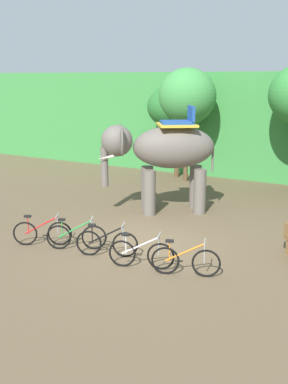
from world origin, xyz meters
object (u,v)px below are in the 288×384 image
at_px(elephant, 164,151).
at_px(bike_red, 42,232).
at_px(bike_green, 76,236).
at_px(bike_black, 107,243).
at_px(tree_right, 187,97).
at_px(bike_white, 141,254).
at_px(bike_orange, 185,261).
at_px(tree_far_left, 178,107).

bearing_deg(elephant, bike_red, -107.05).
relative_size(bike_green, bike_black, 0.96).
relative_size(tree_right, bike_white, 3.15).
relative_size(bike_red, bike_green, 0.99).
bearing_deg(bike_orange, bike_black, 177.44).
distance_m(tree_right, bike_white, 10.93).
bearing_deg(elephant, bike_black, -82.36).
bearing_deg(bike_orange, tree_far_left, 116.49).
relative_size(bike_green, bike_orange, 0.94).
bearing_deg(tree_far_left, bike_red, -86.31).
xyz_separation_m(elephant, bike_red, (-1.48, -4.83, -1.82)).
distance_m(bike_red, bike_black, 2.11).
bearing_deg(elephant, bike_orange, -57.54).
xyz_separation_m(tree_right, bike_black, (2.01, -9.61, -3.51)).
xyz_separation_m(bike_red, bike_green, (1.06, 0.22, 0.00)).
bearing_deg(tree_right, bike_orange, -65.67).
bearing_deg(bike_green, tree_right, 95.73).
distance_m(elephant, bike_red, 5.36).
bearing_deg(bike_white, bike_green, 173.67).
bearing_deg(tree_far_left, elephant, -69.05).
relative_size(elephant, bike_red, 2.63).
bearing_deg(tree_right, bike_red, -90.54).
bearing_deg(bike_green, tree_far_left, 99.60).
distance_m(bike_red, bike_green, 1.08).
distance_m(elephant, bike_white, 5.50).
height_order(tree_far_left, bike_red, tree_far_left).
distance_m(bike_black, bike_orange, 2.39).
distance_m(tree_right, bike_black, 10.42).
distance_m(tree_right, bike_red, 10.42).
bearing_deg(bike_red, bike_white, -0.48).
bearing_deg(bike_green, elephant, 84.73).
bearing_deg(elephant, tree_far_left, 110.95).
bearing_deg(bike_white, bike_black, 168.88).
height_order(tree_right, bike_green, tree_right).
distance_m(tree_far_left, bike_red, 10.89).
xyz_separation_m(bike_white, bike_orange, (1.17, 0.13, 0.00)).
bearing_deg(bike_red, bike_orange, 1.32).
xyz_separation_m(tree_far_left, bike_black, (2.77, -10.24, -2.99)).
distance_m(tree_right, bike_green, 10.26).
xyz_separation_m(tree_right, bike_orange, (4.39, -9.71, -3.51)).
distance_m(bike_red, bike_white, 3.31).
relative_size(tree_right, bike_black, 3.25).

